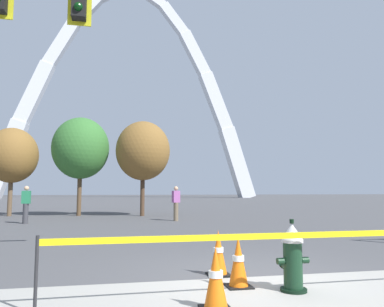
{
  "coord_description": "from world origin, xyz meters",
  "views": [
    {
      "loc": [
        -2.12,
        -5.8,
        1.39
      ],
      "look_at": [
        0.09,
        5.0,
        2.5
      ],
      "focal_mm": 34.51,
      "sensor_mm": 36.0,
      "label": 1
    }
  ],
  "objects_px": {
    "traffic_cone_by_hydrant": "(218,253)",
    "traffic_cone_curb_edge": "(216,279)",
    "monument_arch": "(129,101)",
    "traffic_cone_mid_sidewalk": "(238,262)",
    "pedestrian_walking_left": "(26,204)",
    "pedestrian_standing_center": "(176,203)",
    "fire_hydrant": "(292,257)"
  },
  "relations": [
    {
      "from": "fire_hydrant",
      "to": "traffic_cone_mid_sidewalk",
      "type": "xyz_separation_m",
      "value": [
        -0.67,
        0.37,
        -0.11
      ]
    },
    {
      "from": "monument_arch",
      "to": "fire_hydrant",
      "type": "bearing_deg",
      "value": -89.74
    },
    {
      "from": "traffic_cone_by_hydrant",
      "to": "monument_arch",
      "type": "height_order",
      "value": "monument_arch"
    },
    {
      "from": "traffic_cone_curb_edge",
      "to": "pedestrian_walking_left",
      "type": "bearing_deg",
      "value": 111.37
    },
    {
      "from": "pedestrian_walking_left",
      "to": "traffic_cone_by_hydrant",
      "type": "bearing_deg",
      "value": -63.45
    },
    {
      "from": "fire_hydrant",
      "to": "pedestrian_standing_center",
      "type": "bearing_deg",
      "value": 88.56
    },
    {
      "from": "fire_hydrant",
      "to": "pedestrian_walking_left",
      "type": "height_order",
      "value": "pedestrian_walking_left"
    },
    {
      "from": "traffic_cone_by_hydrant",
      "to": "monument_arch",
      "type": "xyz_separation_m",
      "value": [
        0.45,
        64.74,
        18.29
      ]
    },
    {
      "from": "monument_arch",
      "to": "traffic_cone_curb_edge",
      "type": "bearing_deg",
      "value": -90.83
    },
    {
      "from": "traffic_cone_curb_edge",
      "to": "traffic_cone_mid_sidewalk",
      "type": "bearing_deg",
      "value": 57.29
    },
    {
      "from": "traffic_cone_by_hydrant",
      "to": "pedestrian_walking_left",
      "type": "height_order",
      "value": "pedestrian_walking_left"
    },
    {
      "from": "monument_arch",
      "to": "pedestrian_standing_center",
      "type": "bearing_deg",
      "value": -89.36
    },
    {
      "from": "traffic_cone_mid_sidewalk",
      "to": "pedestrian_walking_left",
      "type": "distance_m",
      "value": 12.89
    },
    {
      "from": "fire_hydrant",
      "to": "traffic_cone_mid_sidewalk",
      "type": "height_order",
      "value": "fire_hydrant"
    },
    {
      "from": "monument_arch",
      "to": "traffic_cone_mid_sidewalk",
      "type": "bearing_deg",
      "value": -90.32
    },
    {
      "from": "pedestrian_standing_center",
      "to": "fire_hydrant",
      "type": "bearing_deg",
      "value": -91.44
    },
    {
      "from": "traffic_cone_by_hydrant",
      "to": "pedestrian_standing_center",
      "type": "xyz_separation_m",
      "value": [
        1.05,
        11.01,
        0.46
      ]
    },
    {
      "from": "fire_hydrant",
      "to": "traffic_cone_curb_edge",
      "type": "bearing_deg",
      "value": -156.29
    },
    {
      "from": "traffic_cone_by_hydrant",
      "to": "pedestrian_standing_center",
      "type": "bearing_deg",
      "value": 84.56
    },
    {
      "from": "fire_hydrant",
      "to": "traffic_cone_by_hydrant",
      "type": "height_order",
      "value": "fire_hydrant"
    },
    {
      "from": "monument_arch",
      "to": "traffic_cone_by_hydrant",
      "type": "bearing_deg",
      "value": -90.4
    },
    {
      "from": "traffic_cone_by_hydrant",
      "to": "pedestrian_walking_left",
      "type": "relative_size",
      "value": 0.46
    },
    {
      "from": "traffic_cone_by_hydrant",
      "to": "traffic_cone_curb_edge",
      "type": "bearing_deg",
      "value": -106.62
    },
    {
      "from": "monument_arch",
      "to": "pedestrian_walking_left",
      "type": "bearing_deg",
      "value": -96.22
    },
    {
      "from": "traffic_cone_by_hydrant",
      "to": "traffic_cone_curb_edge",
      "type": "height_order",
      "value": "same"
    },
    {
      "from": "fire_hydrant",
      "to": "traffic_cone_by_hydrant",
      "type": "relative_size",
      "value": 1.36
    },
    {
      "from": "traffic_cone_mid_sidewalk",
      "to": "pedestrian_standing_center",
      "type": "height_order",
      "value": "pedestrian_standing_center"
    },
    {
      "from": "traffic_cone_mid_sidewalk",
      "to": "pedestrian_standing_center",
      "type": "distance_m",
      "value": 11.85
    },
    {
      "from": "fire_hydrant",
      "to": "traffic_cone_mid_sidewalk",
      "type": "distance_m",
      "value": 0.77
    },
    {
      "from": "traffic_cone_by_hydrant",
      "to": "traffic_cone_mid_sidewalk",
      "type": "distance_m",
      "value": 0.8
    },
    {
      "from": "traffic_cone_by_hydrant",
      "to": "traffic_cone_mid_sidewalk",
      "type": "bearing_deg",
      "value": -84.38
    },
    {
      "from": "traffic_cone_curb_edge",
      "to": "pedestrian_walking_left",
      "type": "relative_size",
      "value": 0.46
    }
  ]
}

